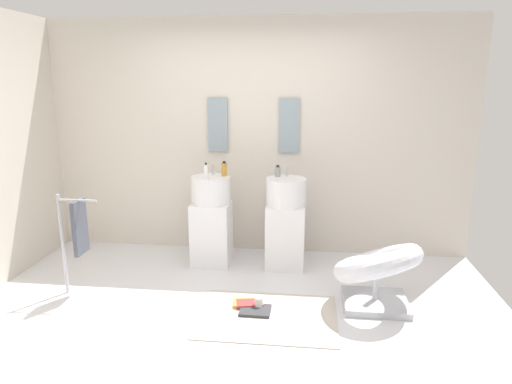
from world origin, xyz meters
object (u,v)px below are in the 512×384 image
pedestal_sink_right (286,222)px  magazine_ochre (248,303)px  magazine_charcoal (255,310)px  soap_bottle_amber (224,169)px  magazine_red (250,304)px  soap_bottle_white (206,172)px  soap_bottle_grey (278,171)px  pedestal_sink_left (212,220)px  towel_rack (77,229)px  coffee_mug (259,303)px  lounge_chair (377,268)px

pedestal_sink_right → magazine_ochre: pedestal_sink_right is taller
magazine_charcoal → soap_bottle_amber: 1.56m
magazine_red → soap_bottle_white: size_ratio=1.37×
soap_bottle_grey → soap_bottle_white: (-0.71, -0.21, 0.02)m
magazine_charcoal → soap_bottle_amber: (-0.46, 1.11, 1.01)m
pedestal_sink_left → soap_bottle_white: 0.56m
towel_rack → magazine_charcoal: 1.76m
coffee_mug → soap_bottle_amber: 1.50m
coffee_mug → magazine_ochre: bearing=153.2°
soap_bottle_amber → soap_bottle_white: 0.24m
towel_rack → magazine_ochre: towel_rack is taller
pedestal_sink_left → magazine_red: pedestal_sink_left is taller
soap_bottle_amber → magazine_charcoal: bearing=-67.6°
pedestal_sink_right → magazine_charcoal: bearing=-100.6°
pedestal_sink_right → coffee_mug: pedestal_sink_right is taller
pedestal_sink_left → soap_bottle_amber: size_ratio=6.79×
pedestal_sink_left → soap_bottle_amber: 0.56m
magazine_charcoal → soap_bottle_grey: bearing=85.7°
magazine_ochre → soap_bottle_white: 1.40m
lounge_chair → towel_rack: towel_rack is taller
lounge_chair → coffee_mug: 1.07m
coffee_mug → soap_bottle_white: soap_bottle_white is taller
lounge_chair → soap_bottle_white: size_ratio=6.54×
pedestal_sink_left → lounge_chair: (1.63, -0.80, -0.14)m
soap_bottle_white → soap_bottle_amber: bearing=49.0°
magazine_charcoal → magazine_ochre: magazine_ochre is taller
towel_rack → magazine_red: 1.69m
pedestal_sink_right → lounge_chair: pedestal_sink_right is taller
pedestal_sink_left → lounge_chair: 1.82m
pedestal_sink_right → soap_bottle_grey: 0.54m
magazine_red → soap_bottle_amber: (-0.40, 1.01, 1.00)m
lounge_chair → magazine_ochre: (-1.12, -0.14, -0.33)m
lounge_chair → soap_bottle_grey: soap_bottle_grey is taller
soap_bottle_amber → soap_bottle_white: bearing=-131.0°
pedestal_sink_left → magazine_ochre: 1.17m
pedestal_sink_left → magazine_charcoal: pedestal_sink_left is taller
soap_bottle_amber → soap_bottle_white: soap_bottle_white is taller
magazine_red → magazine_charcoal: (0.06, -0.10, -0.00)m
pedestal_sink_left → soap_bottle_amber: bearing=20.6°
pedestal_sink_left → lounge_chair: pedestal_sink_left is taller
magazine_ochre → towel_rack: bearing=171.4°
pedestal_sink_left → pedestal_sink_right: 0.79m
soap_bottle_grey → soap_bottle_amber: bearing=-176.5°
soap_bottle_grey → soap_bottle_white: bearing=-163.5°
pedestal_sink_right → towel_rack: pedestal_sink_right is taller
magazine_red → soap_bottle_grey: bearing=70.2°
lounge_chair → magazine_ochre: 1.17m
magazine_charcoal → soap_bottle_amber: size_ratio=1.67×
pedestal_sink_right → coffee_mug: size_ratio=10.22×
lounge_chair → soap_bottle_grey: size_ratio=9.17×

